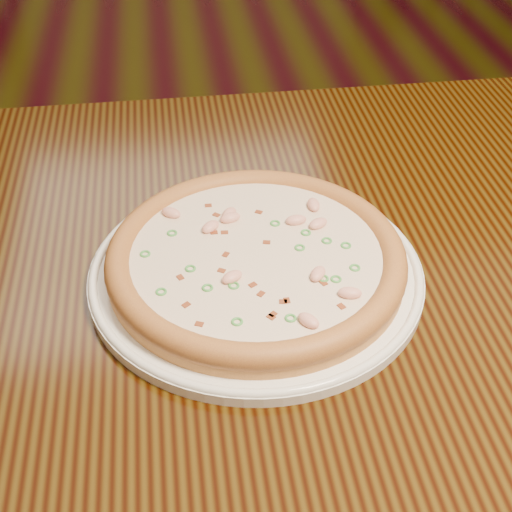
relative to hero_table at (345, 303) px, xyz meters
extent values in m
plane|color=black|center=(-0.20, 0.42, -0.65)|extent=(9.00, 9.00, 0.00)
cube|color=black|center=(0.00, 0.00, 0.08)|extent=(1.20, 0.80, 0.04)
cylinder|color=white|center=(-0.12, -0.05, 0.10)|extent=(0.37, 0.37, 0.01)
torus|color=white|center=(-0.12, -0.05, 0.11)|extent=(0.36, 0.36, 0.01)
cylinder|color=#CF893B|center=(-0.12, -0.05, 0.12)|extent=(0.32, 0.32, 0.02)
torus|color=#B2792E|center=(-0.12, -0.05, 0.13)|extent=(0.32, 0.32, 0.03)
cylinder|color=beige|center=(-0.12, -0.05, 0.13)|extent=(0.27, 0.27, 0.00)
ellipsoid|color=#F2B29E|center=(-0.04, -0.01, 0.14)|extent=(0.03, 0.02, 0.01)
ellipsoid|color=#F2B29E|center=(-0.14, 0.02, 0.14)|extent=(0.02, 0.03, 0.01)
ellipsoid|color=#F2B29E|center=(-0.06, -0.10, 0.14)|extent=(0.02, 0.03, 0.01)
ellipsoid|color=#F2B29E|center=(-0.09, -0.16, 0.14)|extent=(0.03, 0.03, 0.01)
ellipsoid|color=#F2B29E|center=(-0.14, 0.01, 0.14)|extent=(0.03, 0.02, 0.01)
ellipsoid|color=#F2B29E|center=(-0.07, 0.00, 0.14)|extent=(0.03, 0.02, 0.01)
ellipsoid|color=#F2B29E|center=(-0.04, -0.13, 0.14)|extent=(0.03, 0.02, 0.01)
ellipsoid|color=#F2B29E|center=(-0.21, 0.03, 0.14)|extent=(0.03, 0.03, 0.01)
ellipsoid|color=#F2B29E|center=(-0.15, -0.09, 0.14)|extent=(0.03, 0.02, 0.01)
ellipsoid|color=#F2B29E|center=(-0.16, 0.00, 0.14)|extent=(0.03, 0.03, 0.01)
ellipsoid|color=#F2B29E|center=(-0.04, 0.02, 0.14)|extent=(0.01, 0.02, 0.01)
cube|color=maroon|center=(-0.11, 0.02, 0.13)|extent=(0.01, 0.01, 0.00)
cube|color=maroon|center=(-0.10, -0.13, 0.13)|extent=(0.01, 0.01, 0.00)
cube|color=maroon|center=(-0.10, -0.13, 0.13)|extent=(0.01, 0.01, 0.00)
cube|color=maroon|center=(-0.16, -0.01, 0.13)|extent=(0.01, 0.01, 0.00)
cube|color=maroon|center=(-0.16, -0.08, 0.13)|extent=(0.01, 0.01, 0.00)
cube|color=maroon|center=(-0.05, -0.15, 0.13)|extent=(0.01, 0.01, 0.00)
cube|color=maroon|center=(-0.15, -0.01, 0.13)|extent=(0.01, 0.01, 0.00)
cube|color=maroon|center=(-0.12, -0.15, 0.13)|extent=(0.01, 0.01, 0.00)
cube|color=maroon|center=(-0.06, -0.11, 0.13)|extent=(0.01, 0.01, 0.00)
cube|color=maroon|center=(-0.16, 0.04, 0.13)|extent=(0.01, 0.01, 0.00)
cube|color=maroon|center=(-0.12, -0.12, 0.13)|extent=(0.01, 0.01, 0.00)
cube|color=maroon|center=(-0.15, -0.05, 0.13)|extent=(0.01, 0.01, 0.00)
cube|color=maroon|center=(-0.16, 0.02, 0.13)|extent=(0.01, 0.01, 0.00)
cube|color=maroon|center=(-0.20, -0.12, 0.13)|extent=(0.01, 0.01, 0.00)
cube|color=maroon|center=(-0.19, -0.15, 0.13)|extent=(0.01, 0.01, 0.00)
cube|color=maroon|center=(-0.11, -0.03, 0.13)|extent=(0.01, 0.01, 0.00)
cube|color=maroon|center=(-0.20, -0.08, 0.13)|extent=(0.01, 0.01, 0.00)
cube|color=maroon|center=(-0.12, -0.15, 0.13)|extent=(0.01, 0.01, 0.00)
cube|color=maroon|center=(-0.13, -0.10, 0.13)|extent=(0.01, 0.01, 0.00)
torus|color=green|center=(-0.21, 0.00, 0.13)|extent=(0.02, 0.02, 0.00)
torus|color=green|center=(-0.02, -0.05, 0.13)|extent=(0.02, 0.02, 0.00)
torus|color=green|center=(-0.24, -0.04, 0.13)|extent=(0.02, 0.02, 0.00)
torus|color=green|center=(-0.15, -0.15, 0.13)|extent=(0.02, 0.02, 0.00)
torus|color=green|center=(-0.07, -0.05, 0.13)|extent=(0.01, 0.01, 0.00)
torus|color=green|center=(-0.10, -0.16, 0.13)|extent=(0.02, 0.02, 0.00)
torus|color=green|center=(-0.04, -0.04, 0.13)|extent=(0.01, 0.01, 0.00)
torus|color=green|center=(-0.02, -0.09, 0.13)|extent=(0.02, 0.02, 0.00)
torus|color=green|center=(-0.09, 0.00, 0.13)|extent=(0.02, 0.02, 0.00)
torus|color=green|center=(-0.06, -0.02, 0.13)|extent=(0.02, 0.02, 0.00)
torus|color=green|center=(-0.04, -0.11, 0.13)|extent=(0.01, 0.01, 0.00)
torus|color=green|center=(-0.06, -0.10, 0.13)|extent=(0.02, 0.02, 0.00)
torus|color=green|center=(-0.15, -0.10, 0.13)|extent=(0.01, 0.01, 0.00)
torus|color=green|center=(-0.19, -0.07, 0.13)|extent=(0.02, 0.02, 0.00)
torus|color=green|center=(-0.18, -0.10, 0.13)|extent=(0.02, 0.02, 0.00)
torus|color=green|center=(-0.22, -0.10, 0.13)|extent=(0.02, 0.02, 0.00)
camera|label=1|loc=(-0.20, -0.64, 0.61)|focal=50.00mm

